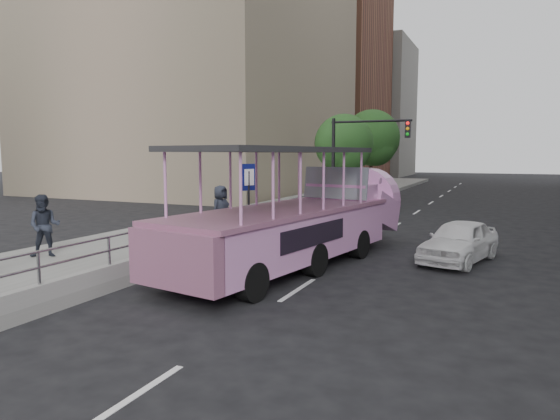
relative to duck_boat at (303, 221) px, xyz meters
The scene contains 14 objects.
ground 1.56m from the duck_boat, 89.44° to the right, with size 160.00×160.00×0.00m, color black.
sidewalk 10.86m from the duck_boat, 122.11° to the left, with size 5.50×80.00×0.30m, color gray.
kerb_wall 3.42m from the duck_boat, 159.74° to the left, with size 0.24×30.00×0.36m, color gray.
guardrail 3.32m from the duck_boat, 159.74° to the left, with size 0.07×22.00×0.71m.
duck_boat is the anchor object (origin of this frame).
car 4.91m from the duck_boat, 26.91° to the left, with size 1.54×3.81×1.30m, color white.
pedestrian_mid 7.64m from the duck_boat, 152.05° to the right, with size 0.90×0.70×1.85m, color #232834.
pedestrian_far 4.45m from the duck_boat, 154.98° to the left, with size 0.92×0.60×1.87m, color #232834.
parking_sign 3.72m from the duck_boat, 144.30° to the left, with size 0.30×0.62×2.97m.
traffic_signal 11.97m from the duck_boat, 98.29° to the left, with size 4.20×0.32×5.20m.
street_tree_near 15.63m from the duck_boat, 102.33° to the left, with size 3.52×3.52×5.72m.
street_tree_far 21.51m from the duck_boat, 98.35° to the left, with size 3.97×3.97×6.45m.
midrise_brick 51.80m from the duck_boat, 110.89° to the left, with size 18.00×16.00×26.00m, color brown.
midrise_stone_b 65.72m from the duck_boat, 104.21° to the left, with size 16.00×14.00×20.00m, color slate.
Camera 1 is at (5.53, -13.11, 3.34)m, focal length 32.00 mm.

